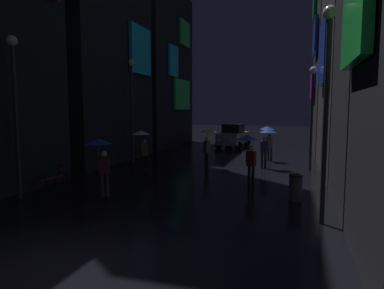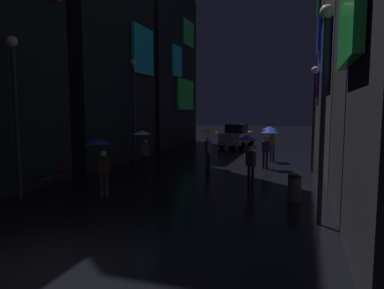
{
  "view_description": "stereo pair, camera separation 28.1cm",
  "coord_description": "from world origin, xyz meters",
  "px_view_note": "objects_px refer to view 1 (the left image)",
  "views": [
    {
      "loc": [
        4.24,
        -5.17,
        3.17
      ],
      "look_at": [
        0.0,
        8.78,
        1.64
      ],
      "focal_mm": 32.0,
      "sensor_mm": 36.0,
      "label": 1
    },
    {
      "loc": [
        4.51,
        -5.09,
        3.17
      ],
      "look_at": [
        0.0,
        8.78,
        1.64
      ],
      "focal_mm": 32.0,
      "sensor_mm": 36.0,
      "label": 2
    }
  ],
  "objects_px": {
    "pedestrian_midstreet_left_blue": "(100,151)",
    "car_distant": "(233,136)",
    "pedestrian_near_crossing_blue": "(267,137)",
    "streetlamp_right_far": "(312,106)",
    "bicycle_parked_at_storefront": "(52,182)",
    "streetlamp_left_near": "(15,99)",
    "pedestrian_midstreet_centre_clear": "(142,139)",
    "pedestrian_foreground_right_blue": "(268,134)",
    "pedestrian_far_right_yellow": "(207,137)",
    "trash_bin": "(296,188)",
    "pedestrian_foreground_left_blue": "(248,146)",
    "streetlamp_right_near": "(327,91)",
    "streetlamp_left_far": "(132,99)"
  },
  "relations": [
    {
      "from": "pedestrian_midstreet_left_blue",
      "to": "car_distant",
      "type": "bearing_deg",
      "value": 84.31
    },
    {
      "from": "pedestrian_near_crossing_blue",
      "to": "streetlamp_right_far",
      "type": "relative_size",
      "value": 0.4
    },
    {
      "from": "bicycle_parked_at_storefront",
      "to": "streetlamp_left_near",
      "type": "relative_size",
      "value": 0.32
    },
    {
      "from": "bicycle_parked_at_storefront",
      "to": "pedestrian_midstreet_left_blue",
      "type": "bearing_deg",
      "value": -2.05
    },
    {
      "from": "pedestrian_near_crossing_blue",
      "to": "bicycle_parked_at_storefront",
      "type": "relative_size",
      "value": 1.17
    },
    {
      "from": "pedestrian_midstreet_centre_clear",
      "to": "pedestrian_foreground_right_blue",
      "type": "xyz_separation_m",
      "value": [
        5.61,
        5.85,
        0.0
      ]
    },
    {
      "from": "pedestrian_far_right_yellow",
      "to": "trash_bin",
      "type": "relative_size",
      "value": 2.28
    },
    {
      "from": "pedestrian_midstreet_centre_clear",
      "to": "pedestrian_far_right_yellow",
      "type": "bearing_deg",
      "value": 41.77
    },
    {
      "from": "pedestrian_midstreet_centre_clear",
      "to": "pedestrian_foreground_left_blue",
      "type": "bearing_deg",
      "value": -14.67
    },
    {
      "from": "pedestrian_far_right_yellow",
      "to": "streetlamp_right_near",
      "type": "xyz_separation_m",
      "value": [
        5.26,
        -7.84,
        1.95
      ]
    },
    {
      "from": "pedestrian_midstreet_left_blue",
      "to": "pedestrian_foreground_left_blue",
      "type": "distance_m",
      "value": 5.81
    },
    {
      "from": "pedestrian_midstreet_left_blue",
      "to": "streetlamp_right_near",
      "type": "bearing_deg",
      "value": -6.08
    },
    {
      "from": "pedestrian_foreground_right_blue",
      "to": "streetlamp_right_near",
      "type": "bearing_deg",
      "value": -78.25
    },
    {
      "from": "car_distant",
      "to": "pedestrian_midstreet_left_blue",
      "type": "bearing_deg",
      "value": -95.69
    },
    {
      "from": "bicycle_parked_at_storefront",
      "to": "streetlamp_left_near",
      "type": "xyz_separation_m",
      "value": [
        -0.4,
        -1.15,
        3.12
      ]
    },
    {
      "from": "pedestrian_foreground_left_blue",
      "to": "trash_bin",
      "type": "distance_m",
      "value": 2.84
    },
    {
      "from": "bicycle_parked_at_storefront",
      "to": "streetlamp_right_near",
      "type": "relative_size",
      "value": 0.31
    },
    {
      "from": "pedestrian_midstreet_left_blue",
      "to": "bicycle_parked_at_storefront",
      "type": "relative_size",
      "value": 1.17
    },
    {
      "from": "streetlamp_right_near",
      "to": "trash_bin",
      "type": "distance_m",
      "value": 3.94
    },
    {
      "from": "streetlamp_right_far",
      "to": "streetlamp_right_near",
      "type": "bearing_deg",
      "value": -90.0
    },
    {
      "from": "pedestrian_near_crossing_blue",
      "to": "streetlamp_right_near",
      "type": "height_order",
      "value": "streetlamp_right_near"
    },
    {
      "from": "car_distant",
      "to": "bicycle_parked_at_storefront",
      "type": "bearing_deg",
      "value": -102.85
    },
    {
      "from": "pedestrian_foreground_right_blue",
      "to": "streetlamp_right_far",
      "type": "height_order",
      "value": "streetlamp_right_far"
    },
    {
      "from": "pedestrian_midstreet_centre_clear",
      "to": "pedestrian_foreground_left_blue",
      "type": "xyz_separation_m",
      "value": [
        5.38,
        -1.41,
        0.0
      ]
    },
    {
      "from": "pedestrian_near_crossing_blue",
      "to": "streetlamp_right_far",
      "type": "xyz_separation_m",
      "value": [
        2.22,
        -0.03,
        1.64
      ]
    },
    {
      "from": "streetlamp_right_near",
      "to": "streetlamp_right_far",
      "type": "xyz_separation_m",
      "value": [
        0.0,
        8.58,
        -0.31
      ]
    },
    {
      "from": "pedestrian_foreground_left_blue",
      "to": "streetlamp_right_near",
      "type": "height_order",
      "value": "streetlamp_right_near"
    },
    {
      "from": "pedestrian_midstreet_left_blue",
      "to": "streetlamp_right_near",
      "type": "height_order",
      "value": "streetlamp_right_near"
    },
    {
      "from": "pedestrian_foreground_right_blue",
      "to": "streetlamp_right_far",
      "type": "bearing_deg",
      "value": -49.14
    },
    {
      "from": "pedestrian_foreground_right_blue",
      "to": "pedestrian_near_crossing_blue",
      "type": "bearing_deg",
      "value": -87.34
    },
    {
      "from": "pedestrian_foreground_left_blue",
      "to": "bicycle_parked_at_storefront",
      "type": "height_order",
      "value": "pedestrian_foreground_left_blue"
    },
    {
      "from": "streetlamp_right_near",
      "to": "bicycle_parked_at_storefront",
      "type": "bearing_deg",
      "value": 174.84
    },
    {
      "from": "pedestrian_foreground_right_blue",
      "to": "bicycle_parked_at_storefront",
      "type": "bearing_deg",
      "value": -124.82
    },
    {
      "from": "pedestrian_near_crossing_blue",
      "to": "trash_bin",
      "type": "height_order",
      "value": "pedestrian_near_crossing_blue"
    },
    {
      "from": "pedestrian_midstreet_centre_clear",
      "to": "bicycle_parked_at_storefront",
      "type": "height_order",
      "value": "pedestrian_midstreet_centre_clear"
    },
    {
      "from": "pedestrian_foreground_right_blue",
      "to": "car_distant",
      "type": "bearing_deg",
      "value": 116.15
    },
    {
      "from": "pedestrian_foreground_left_blue",
      "to": "streetlamp_right_near",
      "type": "relative_size",
      "value": 0.36
    },
    {
      "from": "pedestrian_foreground_left_blue",
      "to": "bicycle_parked_at_storefront",
      "type": "relative_size",
      "value": 1.17
    },
    {
      "from": "pedestrian_midstreet_centre_clear",
      "to": "streetlamp_right_far",
      "type": "height_order",
      "value": "streetlamp_right_far"
    },
    {
      "from": "pedestrian_midstreet_left_blue",
      "to": "trash_bin",
      "type": "distance_m",
      "value": 6.96
    },
    {
      "from": "car_distant",
      "to": "streetlamp_right_near",
      "type": "distance_m",
      "value": 19.13
    },
    {
      "from": "pedestrian_midstreet_left_blue",
      "to": "trash_bin",
      "type": "relative_size",
      "value": 2.28
    },
    {
      "from": "pedestrian_far_right_yellow",
      "to": "pedestrian_foreground_left_blue",
      "type": "height_order",
      "value": "same"
    },
    {
      "from": "pedestrian_far_right_yellow",
      "to": "streetlamp_right_far",
      "type": "height_order",
      "value": "streetlamp_right_far"
    },
    {
      "from": "streetlamp_right_near",
      "to": "pedestrian_midstreet_left_blue",
      "type": "bearing_deg",
      "value": 173.92
    },
    {
      "from": "pedestrian_midstreet_centre_clear",
      "to": "trash_bin",
      "type": "relative_size",
      "value": 2.28
    },
    {
      "from": "pedestrian_near_crossing_blue",
      "to": "pedestrian_midstreet_centre_clear",
      "type": "bearing_deg",
      "value": -151.06
    },
    {
      "from": "pedestrian_near_crossing_blue",
      "to": "streetlamp_right_near",
      "type": "relative_size",
      "value": 0.36
    },
    {
      "from": "pedestrian_midstreet_left_blue",
      "to": "streetlamp_left_far",
      "type": "height_order",
      "value": "streetlamp_left_far"
    },
    {
      "from": "pedestrian_near_crossing_blue",
      "to": "bicycle_parked_at_storefront",
      "type": "bearing_deg",
      "value": -133.62
    }
  ]
}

